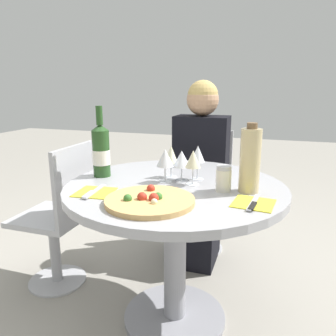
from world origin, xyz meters
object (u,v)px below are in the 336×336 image
(chair_behind_diner, at_px, (202,192))
(pizza_large, at_px, (150,200))
(seated_diner, at_px, (198,178))
(dining_table, at_px, (175,216))
(tall_carafe, at_px, (250,160))
(chair_empty_side, at_px, (61,219))
(wine_bottle, at_px, (101,151))

(chair_behind_diner, height_order, pizza_large, chair_behind_diner)
(seated_diner, distance_m, pizza_large, 0.97)
(dining_table, distance_m, chair_behind_diner, 0.83)
(tall_carafe, bearing_deg, chair_behind_diner, 114.16)
(chair_behind_diner, distance_m, pizza_large, 1.13)
(dining_table, distance_m, chair_empty_side, 0.72)
(chair_empty_side, bearing_deg, chair_behind_diner, -41.92)
(chair_behind_diner, bearing_deg, chair_empty_side, 48.08)
(chair_behind_diner, distance_m, tall_carafe, 1.00)
(wine_bottle, bearing_deg, seated_diner, 62.92)
(chair_behind_diner, relative_size, wine_bottle, 2.44)
(chair_behind_diner, height_order, wine_bottle, wine_bottle)
(dining_table, distance_m, tall_carafe, 0.43)
(chair_behind_diner, bearing_deg, pizza_large, 91.31)
(chair_empty_side, height_order, pizza_large, chair_empty_side)
(dining_table, bearing_deg, chair_behind_diner, 93.27)
(chair_behind_diner, height_order, chair_empty_side, same)
(tall_carafe, bearing_deg, seated_diner, 118.07)
(chair_empty_side, distance_m, wine_bottle, 0.53)
(pizza_large, xyz_separation_m, wine_bottle, (-0.36, 0.29, 0.12))
(chair_empty_side, bearing_deg, dining_table, -97.18)
(seated_diner, bearing_deg, chair_behind_diner, -90.00)
(chair_behind_diner, xyz_separation_m, pizza_large, (0.02, -1.08, 0.31))
(chair_behind_diner, relative_size, chair_empty_side, 1.00)
(dining_table, relative_size, chair_empty_side, 1.19)
(chair_behind_diner, relative_size, tall_carafe, 2.88)
(pizza_large, bearing_deg, dining_table, 85.27)
(chair_behind_diner, height_order, seated_diner, seated_diner)
(dining_table, distance_m, seated_diner, 0.69)
(pizza_large, distance_m, tall_carafe, 0.45)
(wine_bottle, bearing_deg, tall_carafe, -2.46)
(dining_table, xyz_separation_m, chair_behind_diner, (-0.05, 0.82, -0.15))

